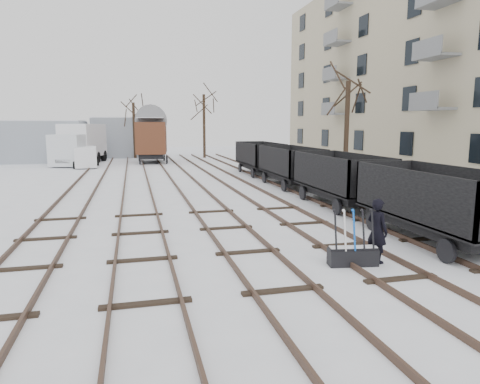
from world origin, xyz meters
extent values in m
plane|color=white|center=(0.00, 0.00, 0.00)|extent=(120.00, 120.00, 0.00)
cube|color=black|center=(-6.72, 14.00, 0.07)|extent=(0.07, 52.00, 0.15)
cube|color=black|center=(-5.28, 14.00, 0.07)|extent=(0.07, 52.00, 0.15)
cube|color=black|center=(-6.00, 2.00, 0.03)|extent=(1.90, 0.20, 0.08)
cube|color=black|center=(-3.72, 14.00, 0.07)|extent=(0.07, 52.00, 0.15)
cube|color=black|center=(-2.28, 14.00, 0.07)|extent=(0.07, 52.00, 0.15)
cube|color=black|center=(-3.00, 2.00, 0.03)|extent=(1.90, 0.20, 0.08)
cube|color=black|center=(-0.72, 14.00, 0.07)|extent=(0.07, 52.00, 0.15)
cube|color=black|center=(0.72, 14.00, 0.07)|extent=(0.07, 52.00, 0.15)
cube|color=black|center=(0.00, 2.00, 0.03)|extent=(1.90, 0.20, 0.08)
cube|color=black|center=(2.28, 14.00, 0.07)|extent=(0.07, 52.00, 0.15)
cube|color=black|center=(3.72, 14.00, 0.07)|extent=(0.07, 52.00, 0.15)
cube|color=black|center=(3.00, 2.00, 0.03)|extent=(1.90, 0.20, 0.08)
cube|color=black|center=(5.28, 14.00, 0.07)|extent=(0.07, 52.00, 0.15)
cube|color=black|center=(6.72, 14.00, 0.07)|extent=(0.07, 52.00, 0.15)
cube|color=black|center=(6.00, 2.00, 0.03)|extent=(1.90, 0.20, 0.08)
cube|color=#B6A88C|center=(20.00, 14.00, 8.00)|extent=(10.00, 45.00, 16.00)
cube|color=gray|center=(-13.00, 36.00, 2.00)|extent=(10.00, 8.00, 4.00)
cube|color=silver|center=(-13.00, 36.00, 4.05)|extent=(9.80, 7.84, 0.10)
cube|color=gray|center=(-4.00, 40.00, 2.20)|extent=(7.00, 6.00, 4.40)
cube|color=silver|center=(-4.00, 40.00, 4.45)|extent=(6.86, 5.88, 0.10)
cube|color=black|center=(2.41, -1.73, 0.22)|extent=(1.35, 0.62, 0.44)
cube|color=black|center=(2.41, -1.73, 0.46)|extent=(1.33, 0.50, 0.06)
cube|color=silver|center=(2.41, -1.73, 0.50)|extent=(1.28, 0.45, 0.03)
cylinder|color=black|center=(1.92, -1.66, 0.95)|extent=(0.10, 0.32, 1.08)
cylinder|color=silver|center=(2.17, -1.70, 0.95)|extent=(0.10, 0.32, 1.08)
cylinder|color=#0D4EB5|center=(2.41, -1.73, 0.95)|extent=(0.10, 0.32, 1.08)
cylinder|color=black|center=(2.66, -1.77, 0.95)|extent=(0.10, 0.32, 1.08)
cylinder|color=black|center=(2.91, -1.81, 0.95)|extent=(0.10, 0.32, 1.08)
imported|color=black|center=(3.16, -1.63, 0.88)|extent=(0.60, 0.74, 1.76)
cube|color=black|center=(6.00, -0.34, 0.63)|extent=(1.85, 5.08, 0.38)
cube|color=black|center=(6.00, -0.34, 0.82)|extent=(2.31, 5.77, 0.12)
cube|color=black|center=(4.89, -0.34, 1.59)|extent=(0.10, 5.77, 1.54)
cube|color=black|center=(7.11, -0.34, 1.59)|extent=(0.10, 5.77, 1.54)
cube|color=silver|center=(6.00, -0.34, 0.91)|extent=(2.08, 5.54, 0.06)
cylinder|color=black|center=(4.94, -2.19, 0.34)|extent=(0.12, 0.67, 0.67)
cylinder|color=black|center=(7.06, 1.51, 0.34)|extent=(0.12, 0.67, 0.67)
cube|color=black|center=(6.00, 6.06, 0.63)|extent=(1.85, 5.08, 0.38)
cube|color=black|center=(6.00, 6.06, 0.82)|extent=(2.31, 5.77, 0.12)
cube|color=black|center=(4.89, 6.06, 1.59)|extent=(0.10, 5.77, 1.54)
cube|color=black|center=(7.11, 6.06, 1.59)|extent=(0.10, 5.77, 1.54)
cube|color=silver|center=(6.00, 6.06, 0.91)|extent=(2.08, 5.54, 0.06)
cylinder|color=black|center=(4.94, 4.21, 0.34)|extent=(0.12, 0.67, 0.67)
cylinder|color=black|center=(7.06, 7.91, 0.34)|extent=(0.12, 0.67, 0.67)
cube|color=black|center=(6.00, 12.46, 0.63)|extent=(1.85, 5.08, 0.38)
cube|color=black|center=(6.00, 12.46, 0.82)|extent=(2.31, 5.77, 0.12)
cube|color=black|center=(4.89, 12.46, 1.59)|extent=(0.10, 5.77, 1.54)
cube|color=black|center=(7.11, 12.46, 1.59)|extent=(0.10, 5.77, 1.54)
cube|color=silver|center=(6.00, 12.46, 0.91)|extent=(2.08, 5.54, 0.06)
cylinder|color=black|center=(4.94, 10.61, 0.34)|extent=(0.12, 0.67, 0.67)
cylinder|color=black|center=(7.06, 14.31, 0.34)|extent=(0.12, 0.67, 0.67)
cube|color=black|center=(6.00, 18.86, 0.63)|extent=(1.85, 5.08, 0.38)
cube|color=black|center=(6.00, 18.86, 0.82)|extent=(2.31, 5.77, 0.12)
cube|color=black|center=(4.89, 18.86, 1.59)|extent=(0.10, 5.77, 1.54)
cube|color=black|center=(7.11, 18.86, 1.59)|extent=(0.10, 5.77, 1.54)
cube|color=silver|center=(6.00, 18.86, 0.91)|extent=(2.08, 5.54, 0.06)
cylinder|color=black|center=(4.94, 17.01, 0.34)|extent=(0.12, 0.67, 0.67)
cylinder|color=black|center=(7.06, 20.71, 0.34)|extent=(0.12, 0.67, 0.67)
cube|color=black|center=(-1.30, 30.99, 0.73)|extent=(2.64, 5.15, 0.45)
cube|color=#4A2616|center=(-1.30, 30.99, 2.43)|extent=(3.24, 5.88, 2.94)
cube|color=silver|center=(-1.30, 30.99, 4.29)|extent=(2.95, 5.57, 0.05)
cylinder|color=black|center=(-2.54, 29.18, 0.40)|extent=(0.14, 0.79, 0.79)
cylinder|color=black|center=(-0.06, 32.80, 0.40)|extent=(0.14, 0.79, 0.79)
cube|color=black|center=(-7.94, 31.14, 0.60)|extent=(3.31, 8.32, 0.33)
cube|color=silver|center=(-7.94, 28.10, 1.47)|extent=(3.06, 2.75, 2.72)
cube|color=silver|center=(-7.94, 32.01, 2.17)|extent=(4.03, 6.15, 3.04)
cube|color=silver|center=(-7.94, 32.01, 3.72)|extent=(3.95, 6.03, 0.04)
cylinder|color=black|center=(-9.14, 28.32, 0.54)|extent=(0.33, 1.09, 1.09)
cylinder|color=black|center=(-6.75, 34.18, 0.54)|extent=(0.33, 1.09, 1.09)
cube|color=silver|center=(-7.10, 27.59, 0.91)|extent=(2.03, 4.12, 1.64)
cube|color=silver|center=(-7.10, 27.59, 1.75)|extent=(1.97, 4.03, 0.04)
cylinder|color=black|center=(-7.92, 26.31, 0.32)|extent=(0.20, 0.64, 0.64)
cylinder|color=black|center=(-6.28, 28.86, 0.32)|extent=(0.20, 0.64, 0.64)
cylinder|color=black|center=(9.88, 12.96, 3.17)|extent=(0.30, 0.30, 6.35)
cylinder|color=black|center=(-2.91, 36.96, 3.01)|extent=(0.30, 0.30, 6.03)
cylinder|color=black|center=(4.60, 35.63, 3.47)|extent=(0.30, 0.30, 6.94)
camera|label=1|loc=(-3.15, -11.60, 3.71)|focal=32.00mm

